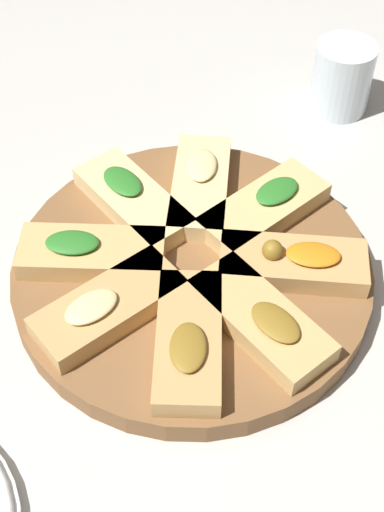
# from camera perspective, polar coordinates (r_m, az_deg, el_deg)

# --- Properties ---
(ground_plane) EXTENTS (3.00, 3.00, 0.00)m
(ground_plane) POSITION_cam_1_polar(r_m,az_deg,el_deg) (0.69, 0.00, -1.93)
(ground_plane) COLOR beige
(serving_board) EXTENTS (0.34, 0.34, 0.03)m
(serving_board) POSITION_cam_1_polar(r_m,az_deg,el_deg) (0.68, 0.00, -1.27)
(serving_board) COLOR brown
(serving_board) RESTS_ON ground_plane
(focaccia_slice_0) EXTENTS (0.14, 0.12, 0.03)m
(focaccia_slice_0) POSITION_cam_1_polar(r_m,az_deg,el_deg) (0.62, 5.58, -5.09)
(focaccia_slice_0) COLOR tan
(focaccia_slice_0) RESTS_ON serving_board
(focaccia_slice_1) EXTENTS (0.08, 0.14, 0.04)m
(focaccia_slice_1) POSITION_cam_1_polar(r_m,az_deg,el_deg) (0.66, 8.11, -0.49)
(focaccia_slice_1) COLOR tan
(focaccia_slice_1) RESTS_ON serving_board
(focaccia_slice_2) EXTENTS (0.13, 0.14, 0.03)m
(focaccia_slice_2) POSITION_cam_1_polar(r_m,az_deg,el_deg) (0.71, 5.82, 3.85)
(focaccia_slice_2) COLOR #DBB775
(focaccia_slice_2) RESTS_ON serving_board
(focaccia_slice_3) EXTENTS (0.14, 0.08, 0.03)m
(focaccia_slice_3) POSITION_cam_1_polar(r_m,az_deg,el_deg) (0.73, 0.67, 5.69)
(focaccia_slice_3) COLOR #E5C689
(focaccia_slice_3) RESTS_ON serving_board
(focaccia_slice_4) EXTENTS (0.14, 0.12, 0.03)m
(focaccia_slice_4) POSITION_cam_1_polar(r_m,az_deg,el_deg) (0.72, -4.78, 4.53)
(focaccia_slice_4) COLOR #E5C689
(focaccia_slice_4) RESTS_ON serving_board
(focaccia_slice_5) EXTENTS (0.07, 0.14, 0.03)m
(focaccia_slice_5) POSITION_cam_1_polar(r_m,az_deg,el_deg) (0.67, -8.11, 0.29)
(focaccia_slice_5) COLOR tan
(focaccia_slice_5) RESTS_ON serving_board
(focaccia_slice_6) EXTENTS (0.12, 0.14, 0.03)m
(focaccia_slice_6) POSITION_cam_1_polar(r_m,az_deg,el_deg) (0.63, -6.75, -4.05)
(focaccia_slice_6) COLOR tan
(focaccia_slice_6) RESTS_ON serving_board
(focaccia_slice_7) EXTENTS (0.14, 0.07, 0.03)m
(focaccia_slice_7) POSITION_cam_1_polar(r_m,az_deg,el_deg) (0.60, -0.27, -6.76)
(focaccia_slice_7) COLOR tan
(focaccia_slice_7) RESTS_ON serving_board
(water_glass) EXTENTS (0.07, 0.07, 0.08)m
(water_glass) POSITION_cam_1_polar(r_m,az_deg,el_deg) (0.88, 11.91, 13.78)
(water_glass) COLOR silver
(water_glass) RESTS_ON ground_plane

